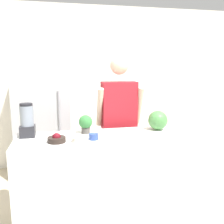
% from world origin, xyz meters
% --- Properties ---
extents(wall_back, '(8.00, 0.06, 2.60)m').
position_xyz_m(wall_back, '(0.00, 1.96, 1.30)').
color(wall_back, white).
rests_on(wall_back, ground_plane).
extents(counter_island, '(2.02, 0.63, 0.92)m').
position_xyz_m(counter_island, '(0.00, 0.31, 0.46)').
color(counter_island, white).
rests_on(counter_island, ground_plane).
extents(refrigerator, '(0.77, 0.73, 1.70)m').
position_xyz_m(refrigerator, '(-0.78, 1.55, 0.85)').
color(refrigerator, '#B7B7BC').
rests_on(refrigerator, ground_plane).
extents(person, '(0.58, 0.28, 1.77)m').
position_xyz_m(person, '(0.21, 0.87, 0.91)').
color(person, '#333338').
rests_on(person, ground_plane).
extents(cutting_board, '(0.36, 0.29, 0.01)m').
position_xyz_m(cutting_board, '(0.54, 0.39, 0.92)').
color(cutting_board, white).
rests_on(cutting_board, counter_island).
extents(watermelon, '(0.22, 0.22, 0.22)m').
position_xyz_m(watermelon, '(0.54, 0.40, 1.04)').
color(watermelon, '#4C8C47').
rests_on(watermelon, cutting_board).
extents(bowl_cherries, '(0.18, 0.18, 0.09)m').
position_xyz_m(bowl_cherries, '(-0.58, 0.20, 0.95)').
color(bowl_cherries, '#2D231E').
rests_on(bowl_cherries, counter_island).
extents(bowl_cream, '(0.12, 0.12, 0.08)m').
position_xyz_m(bowl_cream, '(-0.38, 0.17, 0.95)').
color(bowl_cream, beige).
rests_on(bowl_cream, counter_island).
extents(bowl_small_blue, '(0.09, 0.09, 0.06)m').
position_xyz_m(bowl_small_blue, '(-0.22, 0.21, 0.95)').
color(bowl_small_blue, '#334C9E').
rests_on(bowl_small_blue, counter_island).
extents(blender, '(0.15, 0.15, 0.35)m').
position_xyz_m(blender, '(-0.88, 0.46, 1.08)').
color(blender, '#28282D').
rests_on(blender, counter_island).
extents(potted_plant, '(0.15, 0.15, 0.20)m').
position_xyz_m(potted_plant, '(-0.27, 0.46, 1.03)').
color(potted_plant, '#514C47').
rests_on(potted_plant, counter_island).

